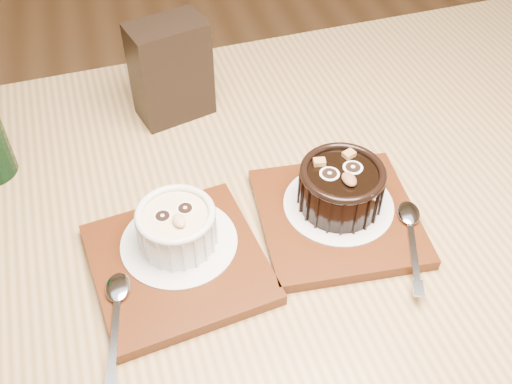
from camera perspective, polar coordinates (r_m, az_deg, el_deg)
table at (r=0.77m, az=1.26°, el=-8.29°), size 1.24×0.86×0.75m
tray_left at (r=0.67m, az=-7.42°, el=-6.76°), size 0.20×0.20×0.01m
doily_left at (r=0.67m, az=-7.33°, el=-4.74°), size 0.13×0.13×0.00m
ramekin_white at (r=0.65m, az=-7.55°, el=-3.20°), size 0.09×0.09×0.05m
spoon_left at (r=0.62m, az=-13.22°, el=-11.45°), size 0.05×0.14×0.01m
tray_right at (r=0.71m, az=7.76°, el=-2.39°), size 0.19×0.19×0.01m
doily_right at (r=0.71m, az=7.86°, el=-1.17°), size 0.13×0.13×0.00m
ramekin_dark at (r=0.69m, az=8.11°, el=0.61°), size 0.10×0.10×0.06m
spoon_right at (r=0.69m, az=14.62°, el=-4.08°), size 0.07×0.13×0.01m
condiment_stand at (r=0.83m, az=-8.11°, el=11.38°), size 0.11×0.08×0.14m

